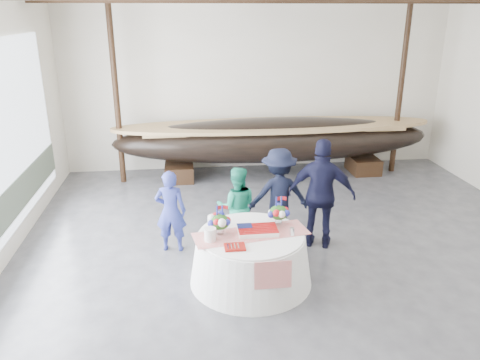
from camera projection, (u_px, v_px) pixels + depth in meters
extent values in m
cube|color=#3D3D42|center=(315.00, 283.00, 7.32)|extent=(10.00, 12.00, 0.01)
cube|color=silver|center=(258.00, 83.00, 12.16)|extent=(10.00, 0.02, 4.50)
cylinder|color=black|center=(116.00, 91.00, 10.92)|extent=(0.14, 0.14, 4.50)
cylinder|color=black|center=(401.00, 86.00, 11.71)|extent=(0.14, 0.14, 4.50)
cube|color=black|center=(179.00, 172.00, 11.77)|extent=(0.70, 0.90, 0.40)
cube|color=black|center=(363.00, 165.00, 12.32)|extent=(0.70, 0.90, 0.40)
ellipsoid|color=black|center=(274.00, 140.00, 11.79)|extent=(8.03, 1.61, 1.10)
cube|color=#9E7A4C|center=(274.00, 128.00, 11.69)|extent=(6.42, 1.05, 0.06)
cone|color=white|center=(251.00, 258.00, 7.27)|extent=(1.90, 1.90, 0.79)
cylinder|color=white|center=(251.00, 235.00, 7.13)|extent=(1.61, 1.61, 0.04)
cube|color=red|center=(251.00, 234.00, 7.12)|extent=(1.83, 0.84, 0.01)
cube|color=white|center=(258.00, 231.00, 7.14)|extent=(0.60, 0.40, 0.07)
cylinder|color=white|center=(210.00, 235.00, 6.88)|extent=(0.18, 0.18, 0.20)
cylinder|color=white|center=(213.00, 221.00, 7.33)|extent=(0.18, 0.18, 0.19)
cube|color=maroon|center=(235.00, 247.00, 6.69)|extent=(0.30, 0.24, 0.03)
cone|color=silver|center=(292.00, 232.00, 7.06)|extent=(0.09, 0.09, 0.12)
imported|color=navy|center=(171.00, 211.00, 8.11)|extent=(0.59, 0.43, 1.48)
imported|color=#1B8C6B|center=(237.00, 207.00, 8.30)|extent=(0.76, 0.62, 1.48)
imported|color=black|center=(279.00, 195.00, 8.50)|extent=(1.15, 0.69, 1.74)
imported|color=black|center=(322.00, 194.00, 8.18)|extent=(1.26, 0.87, 1.99)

